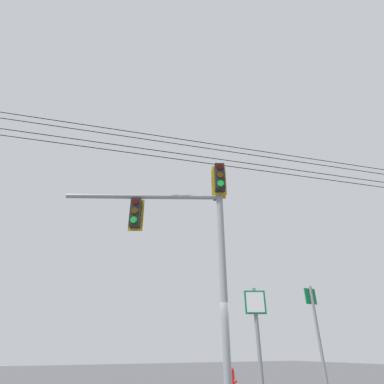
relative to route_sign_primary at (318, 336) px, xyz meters
The scene contains 5 objects.
signal_mast_assembly 4.25m from the route_sign_primary, 136.10° to the left, with size 4.67×2.62×6.72m.
route_sign_primary is the anchor object (origin of this frame).
fire_hydrant 5.72m from the route_sign_primary, 77.90° to the left, with size 0.23×0.30×0.81m.
route_sign_secondary 2.56m from the route_sign_primary, 160.25° to the right, with size 0.35×0.20×2.41m.
overhead_wire_span 6.68m from the route_sign_primary, 145.11° to the left, with size 33.81×8.27×1.11m.
Camera 1 is at (-5.59, -7.76, 1.38)m, focal length 28.46 mm.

